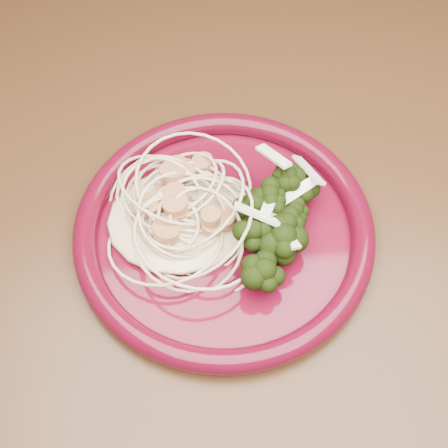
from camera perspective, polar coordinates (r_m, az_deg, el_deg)
name	(u,v)px	position (r m, az deg, el deg)	size (l,w,h in m)	color
dining_table	(153,234)	(0.70, -6.54, -0.95)	(1.20, 0.80, 0.75)	#472814
dinner_plate	(224,230)	(0.57, 0.00, -0.53)	(0.35, 0.35, 0.02)	#54071A
spaghetti_pile	(179,213)	(0.57, -4.13, 0.98)	(0.13, 0.12, 0.03)	beige
scallop_cluster	(177,191)	(0.54, -4.36, 3.02)	(0.12, 0.12, 0.04)	tan
broccoli_pile	(281,231)	(0.55, 5.22, -0.68)	(0.08, 0.13, 0.05)	black
onion_garnish	(283,214)	(0.53, 5.46, 0.95)	(0.06, 0.08, 0.05)	white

